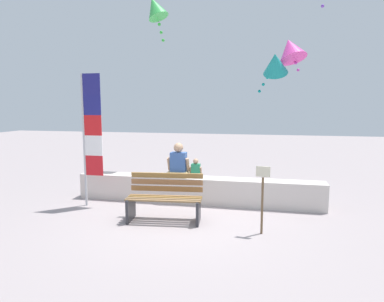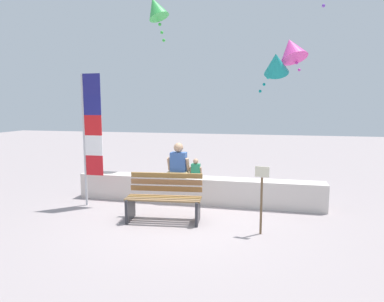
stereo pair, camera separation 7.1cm
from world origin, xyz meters
The scene contains 10 objects.
ground_plane centered at (0.00, 0.00, 0.00)m, with size 40.00×40.00×0.00m, color gray.
seawall_ledge centered at (0.00, 1.07, 0.29)m, with size 5.58×0.46×0.59m, color beige.
park_bench centered at (-0.37, -0.22, 0.41)m, with size 1.48×0.75×0.88m.
person_adult centered at (-0.43, 1.07, 0.89)m, with size 0.51×0.37×0.78m.
person_child centered at (-0.03, 1.07, 0.76)m, with size 0.28×0.21×0.43m.
flag_banner centered at (-2.21, 0.35, 1.66)m, with size 0.45×0.05×2.87m.
kite_magenta centered at (2.10, 3.50, 3.72)m, with size 1.15×1.17×1.00m.
kite_teal centered at (1.70, 3.17, 3.30)m, with size 0.82×0.93×1.18m.
kite_green centered at (-1.29, 2.16, 4.62)m, with size 0.76×0.75×1.10m.
sign_post centered at (1.46, -0.55, 0.71)m, with size 0.24×0.06×1.18m.
Camera 1 is at (1.47, -6.27, 2.20)m, focal length 31.58 mm.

